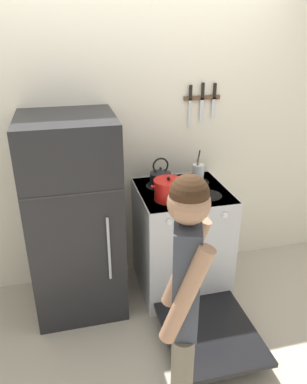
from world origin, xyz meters
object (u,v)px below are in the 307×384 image
at_px(dutch_oven_pot, 168,190).
at_px(person, 184,306).
at_px(refrigerator, 75,218).
at_px(stove_range, 182,242).
at_px(utensil_jar, 198,173).
at_px(tea_kettle, 161,177).

height_order(dutch_oven_pot, person, person).
bearing_deg(dutch_oven_pot, refrigerator, 168.39).
distance_m(stove_range, utensil_jar, 0.60).
bearing_deg(person, dutch_oven_pot, 5.58).
distance_m(dutch_oven_pot, tea_kettle, 0.27).
xyz_separation_m(tea_kettle, person, (-0.25, -1.39, -0.10)).
distance_m(stove_range, dutch_oven_pot, 0.58).
bearing_deg(dutch_oven_pot, stove_range, 31.69).
distance_m(refrigerator, utensil_jar, 1.07).
relative_size(stove_range, person, 0.90).
xyz_separation_m(stove_range, dutch_oven_pot, (-0.16, -0.10, 0.55)).
height_order(stove_range, utensil_jar, utensil_jar).
bearing_deg(utensil_jar, dutch_oven_pot, -140.23).
xyz_separation_m(refrigerator, dutch_oven_pot, (0.70, -0.14, 0.22)).
height_order(dutch_oven_pot, tea_kettle, tea_kettle).
distance_m(tea_kettle, utensil_jar, 0.32).
bearing_deg(stove_range, refrigerator, 176.98).
xyz_separation_m(dutch_oven_pot, utensil_jar, (0.34, 0.28, -0.00)).
height_order(tea_kettle, utensil_jar, utensil_jar).
xyz_separation_m(refrigerator, person, (0.46, -1.26, 0.12)).
bearing_deg(tea_kettle, person, -100.19).
distance_m(refrigerator, person, 1.35).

